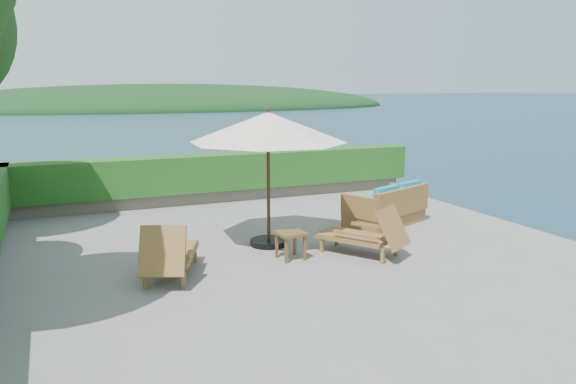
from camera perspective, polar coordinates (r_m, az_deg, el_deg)
name	(u,v)px	position (r m, az deg, el deg)	size (l,w,h in m)	color
ground	(290,255)	(11.06, 0.19, -6.44)	(12.00, 12.00, 0.00)	slate
foundation	(290,329)	(11.62, 0.19, -13.76)	(12.00, 12.00, 3.00)	#574F45
offshore_island	(168,108)	(152.64, -12.13, 8.35)	(126.00, 57.60, 12.60)	black
planter_wall_far	(213,195)	(16.16, -7.66, -0.30)	(12.00, 0.60, 0.36)	#706759
hedge_far	(212,172)	(16.04, -7.72, 2.04)	(12.40, 0.90, 1.00)	#1C3F12
patio_umbrella	(268,129)	(11.31, -2.04, 6.45)	(4.06, 4.06, 2.86)	black
lounge_left	(169,253)	(9.91, -11.97, -6.13)	(1.36, 1.96, 1.05)	olive
lounge_right	(366,234)	(11.06, 7.97, -4.26)	(1.57, 1.87, 1.02)	olive
side_table	(291,237)	(10.71, 0.27, -4.56)	(0.55, 0.55, 0.54)	brown
wicker_loveseat	(387,208)	(13.54, 10.04, -1.65)	(2.30, 1.76, 1.01)	olive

